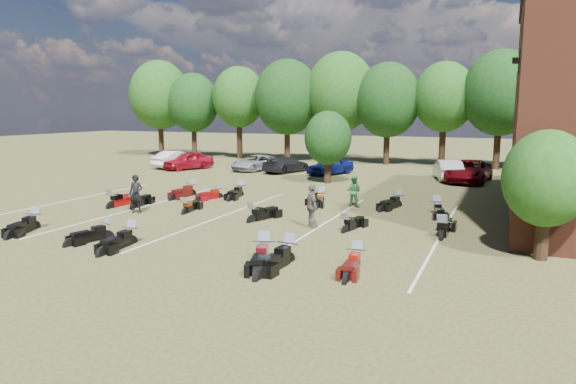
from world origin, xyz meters
The scene contains 35 objects.
ground centered at (0.00, 0.00, 0.00)m, with size 160.00×160.00×0.00m, color brown.
car_0 centered at (-15.49, 18.68, 0.75)m, with size 1.77×4.39×1.50m, color maroon.
car_1 centered at (-17.16, 19.30, 0.73)m, with size 1.56×4.46×1.47m, color silver.
car_2 centered at (-9.88, 20.22, 0.64)m, with size 2.13×4.63×1.29m, color gray.
car_3 centered at (-7.04, 20.01, 0.65)m, with size 1.83×4.50×1.31m, color black.
car_4 centered at (-3.34, 20.14, 0.72)m, with size 1.69×4.20×1.43m, color #0C1357.
car_5 centered at (5.42, 20.40, 0.74)m, with size 1.57×4.50×1.48m, color beige.
car_6 centered at (6.89, 19.82, 0.77)m, with size 2.54×5.51×1.53m, color #59050C.
car_7 centered at (10.88, 18.82, 0.73)m, with size 2.05×5.05×1.47m, color #353539.
person_black centered at (-7.24, 2.02, 0.94)m, with size 0.69×0.45×1.89m, color black.
person_green centered at (2.06, 7.75, 0.82)m, with size 0.79×0.62×1.63m, color #2A7136.
person_grey centered at (1.76, 2.40, 0.94)m, with size 1.10×0.46×1.88m, color #58554B.
motorcycle_1 centered at (-8.97, -2.42, 0.00)m, with size 0.75×2.35×1.31m, color black, non-canonical shape.
motorcycle_2 centered at (-5.05, -2.45, 0.00)m, with size 0.68×2.13×1.19m, color black, non-canonical shape.
motorcycle_3 centered at (-3.56, -2.80, 0.00)m, with size 0.73×2.28×1.27m, color black, non-canonical shape.
motorcycle_4 centered at (2.82, -2.68, 0.00)m, with size 0.78×2.44×1.36m, color black, non-canonical shape.
motorcycle_5 centered at (2.02, -2.85, 0.00)m, with size 0.79×2.47×1.38m, color black, non-canonical shape.
motorcycle_6 centered at (5.03, -2.27, 0.00)m, with size 0.68×2.12×1.18m, color #410A09, non-canonical shape.
motorcycle_7 centered at (-9.27, 2.53, 0.00)m, with size 0.79×2.49×1.39m, color #980B0B, non-canonical shape.
motorcycle_8 centered at (-4.95, 2.77, 0.00)m, with size 0.66×2.06×1.15m, color black, non-canonical shape.
motorcycle_9 centered at (-8.07, 2.80, 0.00)m, with size 0.75×2.35×1.31m, color black, non-canonical shape.
motorcycle_10 centered at (-1.09, 2.41, 0.00)m, with size 0.73×2.31×1.29m, color black, non-canonical shape.
motorcycle_12 centered at (3.32, 2.21, 0.00)m, with size 0.66×2.07×1.15m, color black, non-canonical shape.
motorcycle_13 centered at (7.10, 2.60, 0.00)m, with size 0.80×2.50×1.39m, color black, non-canonical shape.
motorcycle_14 centered at (-7.69, 7.49, 0.00)m, with size 0.78×2.45×1.37m, color #42090A, non-canonical shape.
motorcycle_15 centered at (-5.77, 7.35, 0.00)m, with size 0.65×2.03×1.13m, color maroon, non-canonical shape.
motorcycle_16 centered at (-4.93, 8.40, 0.00)m, with size 0.74×2.34×1.30m, color black, non-canonical shape.
motorcycle_17 centered at (0.18, 8.03, 0.00)m, with size 0.67×2.11×1.18m, color black, non-canonical shape.
motorcycle_18 centered at (-0.01, 8.65, 0.00)m, with size 0.67×2.11×1.18m, color black, non-canonical shape.
motorcycle_19 centered at (4.20, 8.64, 0.00)m, with size 0.72×2.27×1.27m, color black, non-canonical shape.
motorcycle_20 centered at (6.29, 7.48, 0.00)m, with size 0.73×2.29×1.28m, color black, non-canonical shape.
tree_line centered at (-1.00, 29.00, 6.31)m, with size 56.00×6.00×9.79m.
young_tree_near_building centered at (10.50, 1.00, 2.75)m, with size 2.80×2.80×4.16m.
young_tree_midfield centered at (-2.00, 15.50, 3.09)m, with size 3.20×3.20×4.70m.
parking_lines centered at (-3.00, 3.00, 0.01)m, with size 20.10×14.00×0.01m.
Camera 1 is at (9.24, -17.69, 4.99)m, focal length 32.00 mm.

